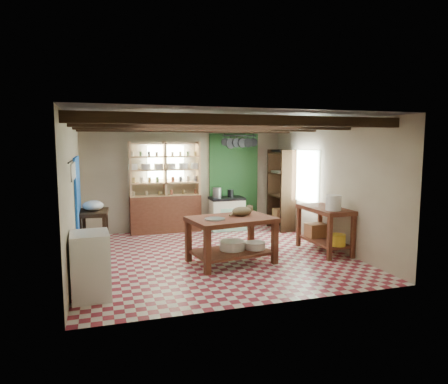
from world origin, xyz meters
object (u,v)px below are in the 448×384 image
object	(u,v)px
work_table	(231,240)
white_cabinet	(91,265)
stove	(227,213)
right_counter	(324,230)
prep_table	(94,231)
cat	(242,211)

from	to	relation	value
work_table	white_cabinet	distance (m)	2.59
work_table	stove	distance (m)	2.80
work_table	right_counter	size ratio (longest dim) A/B	1.17
stove	prep_table	bearing A→B (deg)	-159.93
prep_table	cat	bearing A→B (deg)	-25.88
stove	prep_table	size ratio (longest dim) A/B	1.03
stove	cat	distance (m)	2.70
work_table	cat	distance (m)	0.56
white_cabinet	work_table	bearing A→B (deg)	19.76
stove	prep_table	world-z (taller)	stove
prep_table	cat	size ratio (longest dim) A/B	2.18
stove	white_cabinet	world-z (taller)	white_cabinet
right_counter	cat	xyz separation A→B (m)	(-1.76, -0.04, 0.47)
prep_table	cat	distance (m)	3.07
work_table	right_counter	world-z (taller)	right_counter
white_cabinet	prep_table	bearing A→B (deg)	87.06
prep_table	work_table	bearing A→B (deg)	-29.83
prep_table	right_counter	size ratio (longest dim) A/B	0.65
work_table	stove	world-z (taller)	work_table
prep_table	right_counter	distance (m)	4.62
white_cabinet	cat	distance (m)	2.88
work_table	right_counter	distance (m)	2.01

